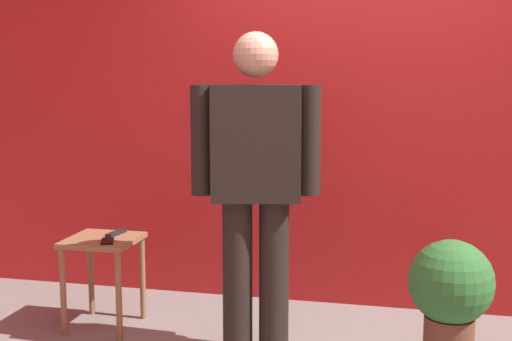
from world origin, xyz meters
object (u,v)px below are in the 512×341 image
object	(u,v)px
side_table	(103,256)
potted_plant	(451,293)
tv_remote	(116,233)
cell_phone	(107,241)
standing_person	(256,179)

from	to	relation	value
side_table	potted_plant	size ratio (longest dim) A/B	0.81
side_table	tv_remote	distance (m)	0.16
side_table	cell_phone	distance (m)	0.16
cell_phone	potted_plant	world-z (taller)	potted_plant
cell_phone	side_table	bearing A→B (deg)	107.61
potted_plant	tv_remote	bearing A→B (deg)	173.28
tv_remote	standing_person	bearing A→B (deg)	-7.99
tv_remote	potted_plant	bearing A→B (deg)	2.12
side_table	standing_person	bearing A→B (deg)	-11.10
side_table	cell_phone	bearing A→B (deg)	-49.87
tv_remote	potted_plant	size ratio (longest dim) A/B	0.25
tv_remote	potted_plant	xyz separation A→B (m)	(1.97, -0.23, -0.16)
cell_phone	tv_remote	xyz separation A→B (m)	(-0.03, 0.18, 0.01)
side_table	tv_remote	xyz separation A→B (m)	(0.05, 0.09, 0.12)
side_table	potted_plant	world-z (taller)	potted_plant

